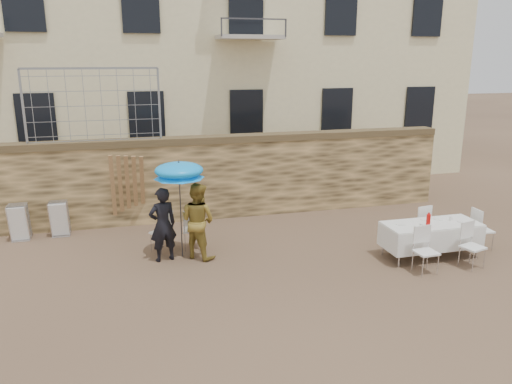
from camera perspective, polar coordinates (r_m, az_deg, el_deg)
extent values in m
plane|color=brown|center=(9.34, 1.11, -11.94)|extent=(80.00, 80.00, 0.00)
cube|color=olive|center=(13.57, -4.67, 1.65)|extent=(13.00, 0.50, 2.20)
imported|color=black|center=(10.81, -10.61, -3.69)|extent=(0.67, 0.52, 1.63)
imported|color=gold|center=(10.87, -6.67, -3.26)|extent=(1.03, 1.03, 1.68)
cylinder|color=#3F3F44|center=(10.91, -8.57, -2.98)|extent=(0.03, 0.03, 1.78)
cone|color=#0B97FF|center=(10.65, -8.78, 2.16)|extent=(1.08, 1.08, 0.22)
cube|color=white|center=(11.50, 19.45, -3.49)|extent=(2.10, 0.85, 0.05)
cylinder|color=silver|center=(10.86, 16.10, -6.44)|extent=(0.04, 0.04, 0.74)
cylinder|color=silver|center=(11.91, 24.02, -5.25)|extent=(0.04, 0.04, 0.74)
cylinder|color=silver|center=(11.41, 14.35, -5.25)|extent=(0.04, 0.04, 0.74)
cylinder|color=silver|center=(12.42, 22.06, -4.23)|extent=(0.04, 0.04, 0.74)
cylinder|color=red|center=(11.23, 19.10, -3.07)|extent=(0.09, 0.09, 0.26)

